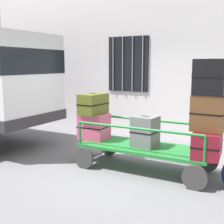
{
  "coord_description": "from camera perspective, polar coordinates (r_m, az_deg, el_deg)",
  "views": [
    {
      "loc": [
        2.57,
        -5.19,
        2.0
      ],
      "look_at": [
        -0.23,
        -0.08,
        1.07
      ],
      "focal_mm": 48.02,
      "sensor_mm": 36.0,
      "label": 1
    }
  ],
  "objects": [
    {
      "name": "ground_plane",
      "position": [
        6.13,
        2.29,
        -9.95
      ],
      "size": [
        40.0,
        40.0,
        0.0
      ],
      "primitive_type": "plane",
      "color": "slate"
    },
    {
      "name": "building_wall",
      "position": [
        8.16,
        10.54,
        12.46
      ],
      "size": [
        12.0,
        0.38,
        5.0
      ],
      "color": "silver",
      "rests_on": "ground"
    },
    {
      "name": "luggage_cart",
      "position": [
        5.75,
        6.26,
        -7.31
      ],
      "size": [
        2.54,
        1.03,
        0.47
      ],
      "color": "#1E722D",
      "rests_on": "ground"
    },
    {
      "name": "cart_railing",
      "position": [
        5.64,
        6.34,
        -2.87
      ],
      "size": [
        2.42,
        0.9,
        0.45
      ],
      "color": "#1E722D",
      "rests_on": "luggage_cart"
    },
    {
      "name": "suitcase_left_bottom",
      "position": [
        6.2,
        -3.43,
        -2.74
      ],
      "size": [
        0.57,
        0.49,
        0.53
      ],
      "color": "#CC4C72",
      "rests_on": "luggage_cart"
    },
    {
      "name": "suitcase_left_middle",
      "position": [
        6.1,
        -3.6,
        1.57
      ],
      "size": [
        0.42,
        0.64,
        0.42
      ],
      "color": "#4C5119",
      "rests_on": "suitcase_left_bottom"
    },
    {
      "name": "suitcase_midleft_bottom",
      "position": [
        5.66,
        6.34,
        -3.67
      ],
      "size": [
        0.47,
        0.46,
        0.58
      ],
      "color": "slate",
      "rests_on": "luggage_cart"
    },
    {
      "name": "suitcase_center_bottom",
      "position": [
        5.33,
        17.72,
        -5.69
      ],
      "size": [
        0.52,
        0.84,
        0.43
      ],
      "color": "maroon",
      "rests_on": "luggage_cart"
    },
    {
      "name": "suitcase_center_middle",
      "position": [
        5.28,
        18.1,
        -0.05
      ],
      "size": [
        0.55,
        0.58,
        0.61
      ],
      "color": "brown",
      "rests_on": "suitcase_center_bottom"
    },
    {
      "name": "suitcase_center_top",
      "position": [
        5.21,
        18.41,
        6.41
      ],
      "size": [
        0.52,
        0.6,
        0.58
      ],
      "color": "black",
      "rests_on": "suitcase_center_middle"
    }
  ]
}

